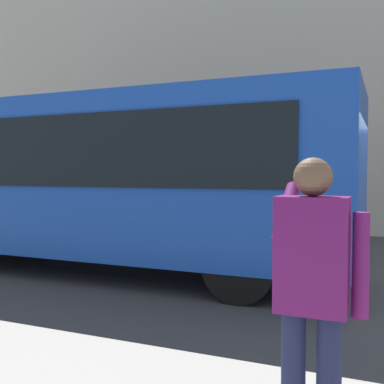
# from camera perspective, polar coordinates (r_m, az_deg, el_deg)

# --- Properties ---
(ground_plane) EXTENTS (60.00, 60.00, 0.00)m
(ground_plane) POSITION_cam_1_polar(r_m,az_deg,el_deg) (7.47, 21.11, -11.41)
(ground_plane) COLOR #38383A
(building_facade_far) EXTENTS (28.00, 1.55, 12.00)m
(building_facade_far) POSITION_cam_1_polar(r_m,az_deg,el_deg) (14.67, 22.54, 18.96)
(building_facade_far) COLOR beige
(building_facade_far) RESTS_ON ground_plane
(red_bus) EXTENTS (9.05, 2.54, 3.08)m
(red_bus) POSITION_cam_1_polar(r_m,az_deg,el_deg) (8.53, -11.61, 1.82)
(red_bus) COLOR #1947AD
(red_bus) RESTS_ON ground_plane
(pedestrian_photographer) EXTENTS (0.53, 0.52, 1.70)m
(pedestrian_photographer) POSITION_cam_1_polar(r_m,az_deg,el_deg) (2.76, 14.67, -10.71)
(pedestrian_photographer) COLOR #1E2347
(pedestrian_photographer) RESTS_ON sidewalk_curb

